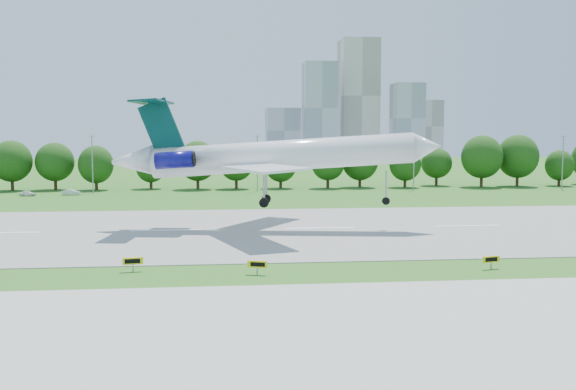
{
  "coord_description": "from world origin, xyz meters",
  "views": [
    {
      "loc": [
        7.01,
        -57.35,
        12.09
      ],
      "look_at": [
        14.96,
        18.0,
        5.12
      ],
      "focal_mm": 40.0,
      "sensor_mm": 36.0,
      "label": 1
    }
  ],
  "objects_px": {
    "service_vehicle_a": "(71,192)",
    "service_vehicle_b": "(28,193)",
    "airliner": "(266,155)",
    "taxi_sign_left": "(133,261)"
  },
  "relations": [
    {
      "from": "service_vehicle_a",
      "to": "taxi_sign_left",
      "type": "bearing_deg",
      "value": -165.45
    },
    {
      "from": "service_vehicle_a",
      "to": "service_vehicle_b",
      "type": "relative_size",
      "value": 1.14
    },
    {
      "from": "airliner",
      "to": "service_vehicle_a",
      "type": "height_order",
      "value": "airliner"
    },
    {
      "from": "airliner",
      "to": "taxi_sign_left",
      "type": "xyz_separation_m",
      "value": [
        -13.73,
        -24.99,
        -8.69
      ]
    },
    {
      "from": "taxi_sign_left",
      "to": "service_vehicle_b",
      "type": "distance_m",
      "value": 82.27
    },
    {
      "from": "service_vehicle_a",
      "to": "service_vehicle_b",
      "type": "distance_m",
      "value": 8.32
    },
    {
      "from": "service_vehicle_b",
      "to": "taxi_sign_left",
      "type": "bearing_deg",
      "value": -151.11
    },
    {
      "from": "airliner",
      "to": "service_vehicle_b",
      "type": "distance_m",
      "value": 68.6
    },
    {
      "from": "taxi_sign_left",
      "to": "service_vehicle_a",
      "type": "height_order",
      "value": "taxi_sign_left"
    },
    {
      "from": "airliner",
      "to": "service_vehicle_a",
      "type": "xyz_separation_m",
      "value": [
        -36.51,
        52.53,
        -9.03
      ]
    }
  ]
}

